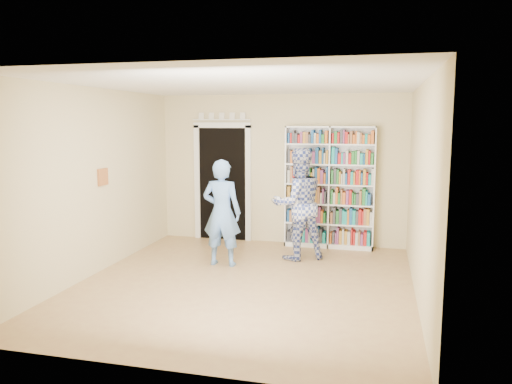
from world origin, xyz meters
TOP-DOWN VIEW (x-y plane):
  - floor at (0.00, 0.00)m, footprint 5.00×5.00m
  - ceiling at (0.00, 0.00)m, footprint 5.00×5.00m
  - wall_back at (0.00, 2.50)m, footprint 4.50×0.00m
  - wall_left at (-2.25, 0.00)m, footprint 0.00×5.00m
  - wall_right at (2.25, 0.00)m, footprint 0.00×5.00m
  - bookshelf at (0.91, 2.34)m, footprint 1.55×0.29m
  - doorway at (-1.10, 2.48)m, footprint 1.10×0.08m
  - wall_art at (-2.23, 0.20)m, footprint 0.03×0.25m
  - man_blue at (-0.58, 0.81)m, footprint 0.60×0.40m
  - man_plaid at (0.50, 1.45)m, footprint 1.10×1.03m
  - paper_sheet at (0.57, 1.27)m, footprint 0.18×0.11m

SIDE VIEW (x-z plane):
  - floor at x=0.00m, z-range 0.00..0.00m
  - man_blue at x=-0.58m, z-range 0.00..1.65m
  - man_plaid at x=0.50m, z-range 0.00..1.80m
  - paper_sheet at x=0.57m, z-range 0.83..1.12m
  - bookshelf at x=0.91m, z-range 0.01..2.15m
  - doorway at x=-1.10m, z-range -0.04..2.39m
  - wall_back at x=0.00m, z-range -0.90..3.60m
  - wall_left at x=-2.25m, z-range -1.15..3.85m
  - wall_right at x=2.25m, z-range -1.15..3.85m
  - wall_art at x=-2.23m, z-range 1.27..1.52m
  - ceiling at x=0.00m, z-range 2.70..2.70m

